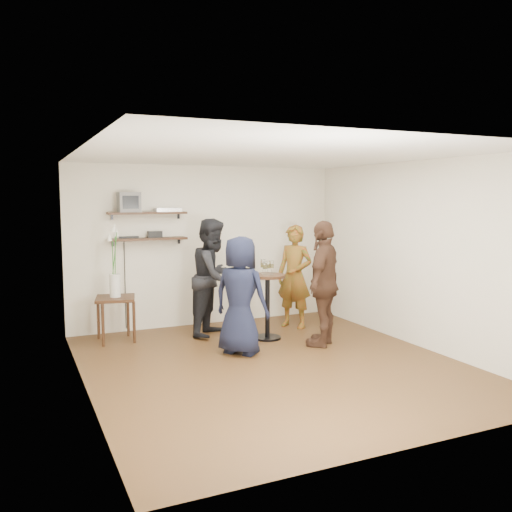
{
  "coord_description": "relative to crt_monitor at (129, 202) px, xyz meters",
  "views": [
    {
      "loc": [
        -2.92,
        -5.91,
        2.09
      ],
      "look_at": [
        -0.06,
        0.4,
        1.34
      ],
      "focal_mm": 38.0,
      "sensor_mm": 36.0,
      "label": 1
    }
  ],
  "objects": [
    {
      "name": "person_navy",
      "position": [
        1.1,
        -1.73,
        -1.23
      ],
      "size": [
        0.88,
        0.92,
        1.58
      ],
      "primitive_type": "imported",
      "rotation": [
        0.0,
        0.0,
        2.26
      ],
      "color": "black",
      "rests_on": "room"
    },
    {
      "name": "radio",
      "position": [
        0.39,
        0.0,
        -0.5
      ],
      "size": [
        0.22,
        0.1,
        0.1
      ],
      "primitive_type": "cube",
      "color": "black",
      "rests_on": "shelf_lower"
    },
    {
      "name": "shelf_lower",
      "position": [
        0.28,
        0.0,
        -0.57
      ],
      "size": [
        1.2,
        0.25,
        0.04
      ],
      "primitive_type": "cube",
      "color": "black",
      "rests_on": "room"
    },
    {
      "name": "person_plaid",
      "position": [
        2.47,
        -0.71,
        -1.19
      ],
      "size": [
        0.67,
        0.72,
        1.65
      ],
      "primitive_type": "imported",
      "rotation": [
        0.0,
        0.0,
        -0.98
      ],
      "color": "#B83015",
      "rests_on": "room"
    },
    {
      "name": "side_table",
      "position": [
        -0.31,
        -0.4,
        -1.47
      ],
      "size": [
        0.65,
        0.65,
        0.65
      ],
      "rotation": [
        0.0,
        0.0,
        -0.21
      ],
      "color": "black",
      "rests_on": "room"
    },
    {
      "name": "person_brown",
      "position": [
        2.34,
        -1.82,
        -1.13
      ],
      "size": [
        1.06,
        1.02,
        1.77
      ],
      "primitive_type": "imported",
      "rotation": [
        0.0,
        0.0,
        3.88
      ],
      "color": "#3F271B",
      "rests_on": "room"
    },
    {
      "name": "dvd_deck",
      "position": [
        0.6,
        0.0,
        -0.12
      ],
      "size": [
        0.4,
        0.24,
        0.06
      ],
      "primitive_type": "cube",
      "color": "silver",
      "rests_on": "shelf_upper"
    },
    {
      "name": "drinks_table",
      "position": [
        1.76,
        -1.18,
        -1.4
      ],
      "size": [
        0.53,
        0.53,
        0.96
      ],
      "color": "black",
      "rests_on": "room"
    },
    {
      "name": "crt_monitor",
      "position": [
        0.0,
        0.0,
        0.0
      ],
      "size": [
        0.32,
        0.3,
        0.3
      ],
      "primitive_type": "cube",
      "color": "#59595B",
      "rests_on": "shelf_upper"
    },
    {
      "name": "wine_glass_br",
      "position": [
        1.78,
        -1.16,
        -0.92
      ],
      "size": [
        0.07,
        0.07,
        0.2
      ],
      "color": "silver",
      "rests_on": "drinks_table"
    },
    {
      "name": "room",
      "position": [
        1.28,
        -2.38,
        -0.72
      ],
      "size": [
        4.58,
        5.08,
        2.68
      ],
      "color": "#452D16",
      "rests_on": "ground"
    },
    {
      "name": "wine_glass_fr",
      "position": [
        1.82,
        -1.21,
        -0.92
      ],
      "size": [
        0.07,
        0.07,
        0.21
      ],
      "color": "silver",
      "rests_on": "drinks_table"
    },
    {
      "name": "wine_glass_fl",
      "position": [
        1.71,
        -1.22,
        -0.92
      ],
      "size": [
        0.07,
        0.07,
        0.2
      ],
      "color": "silver",
      "rests_on": "drinks_table"
    },
    {
      "name": "person_dark",
      "position": [
        1.13,
        -0.61,
        -1.13
      ],
      "size": [
        1.08,
        1.09,
        1.77
      ],
      "primitive_type": "imported",
      "rotation": [
        0.0,
        0.0,
        0.84
      ],
      "color": "black",
      "rests_on": "room"
    },
    {
      "name": "shelf_upper",
      "position": [
        0.28,
        0.0,
        -0.17
      ],
      "size": [
        1.2,
        0.25,
        0.04
      ],
      "primitive_type": "cube",
      "color": "black",
      "rests_on": "room"
    },
    {
      "name": "power_strip",
      "position": [
        -0.0,
        0.05,
        -0.54
      ],
      "size": [
        0.3,
        0.05,
        0.03
      ],
      "primitive_type": "cube",
      "color": "black",
      "rests_on": "shelf_lower"
    },
    {
      "name": "vase_lilies",
      "position": [
        -0.31,
        -0.4,
        -1.02
      ],
      "size": [
        0.2,
        0.21,
        1.09
      ],
      "rotation": [
        0.0,
        0.0,
        -0.21
      ],
      "color": "silver",
      "rests_on": "side_table"
    },
    {
      "name": "wine_glass_bl",
      "position": [
        1.73,
        -1.11,
        -0.91
      ],
      "size": [
        0.07,
        0.07,
        0.22
      ],
      "color": "silver",
      "rests_on": "drinks_table"
    }
  ]
}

